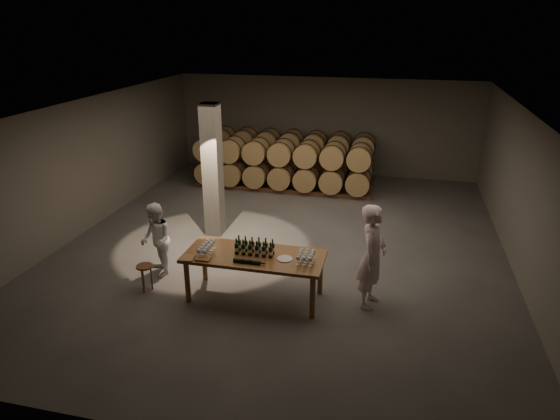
% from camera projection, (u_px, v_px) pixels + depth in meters
% --- Properties ---
extents(room, '(12.00, 12.00, 12.00)m').
position_uv_depth(room, '(213.00, 171.00, 11.81)').
color(room, '#4F4D4A').
rests_on(room, ground).
extents(tasting_table, '(2.60, 1.10, 0.90)m').
position_uv_depth(tasting_table, '(254.00, 260.00, 9.26)').
color(tasting_table, brown).
rests_on(tasting_table, ground).
extents(barrel_stack_back, '(5.48, 0.95, 1.57)m').
position_uv_depth(barrel_stack_back, '(292.00, 153.00, 16.44)').
color(barrel_stack_back, brown).
rests_on(barrel_stack_back, ground).
extents(barrel_stack_front, '(5.48, 0.95, 1.57)m').
position_uv_depth(barrel_stack_front, '(282.00, 164.00, 15.17)').
color(barrel_stack_front, brown).
rests_on(barrel_stack_front, ground).
extents(bottle_cluster, '(0.73, 0.23, 0.32)m').
position_uv_depth(bottle_cluster, '(255.00, 249.00, 9.21)').
color(bottle_cluster, black).
rests_on(bottle_cluster, tasting_table).
extents(lying_bottles, '(0.59, 0.07, 0.07)m').
position_uv_depth(lying_bottles, '(247.00, 262.00, 8.89)').
color(lying_bottles, black).
rests_on(lying_bottles, tasting_table).
extents(glass_cluster_left, '(0.20, 0.53, 0.19)m').
position_uv_depth(glass_cluster_left, '(206.00, 246.00, 9.24)').
color(glass_cluster_left, silver).
rests_on(glass_cluster_left, tasting_table).
extents(glass_cluster_right, '(0.31, 0.42, 0.18)m').
position_uv_depth(glass_cluster_right, '(306.00, 255.00, 8.93)').
color(glass_cluster_right, silver).
rests_on(glass_cluster_right, tasting_table).
extents(plate, '(0.29, 0.29, 0.02)m').
position_uv_depth(plate, '(285.00, 259.00, 9.05)').
color(plate, silver).
rests_on(plate, tasting_table).
extents(notebook_near, '(0.26, 0.21, 0.03)m').
position_uv_depth(notebook_near, '(203.00, 258.00, 9.05)').
color(notebook_near, olive).
rests_on(notebook_near, tasting_table).
extents(notebook_corner, '(0.25, 0.30, 0.02)m').
position_uv_depth(notebook_corner, '(188.00, 258.00, 9.08)').
color(notebook_corner, olive).
rests_on(notebook_corner, tasting_table).
extents(pen, '(0.13, 0.06, 0.01)m').
position_uv_depth(pen, '(207.00, 261.00, 8.98)').
color(pen, black).
rests_on(pen, tasting_table).
extents(stool, '(0.32, 0.32, 0.54)m').
position_uv_depth(stool, '(145.00, 270.00, 9.63)').
color(stool, brown).
rests_on(stool, ground).
extents(person_man, '(0.60, 0.80, 1.97)m').
position_uv_depth(person_man, '(372.00, 256.00, 8.97)').
color(person_man, white).
rests_on(person_man, ground).
extents(person_woman, '(0.92, 0.95, 1.54)m').
position_uv_depth(person_woman, '(156.00, 240.00, 10.15)').
color(person_woman, white).
rests_on(person_woman, ground).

